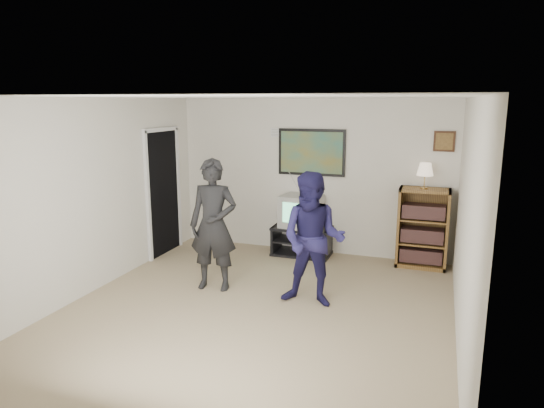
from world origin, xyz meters
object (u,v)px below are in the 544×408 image
Objects in this scene: crt_television at (301,211)px; person_tall at (213,225)px; bookshelf at (423,228)px; media_stand at (302,241)px; person_short at (313,240)px.

crt_television is 0.35× the size of person_tall.
bookshelf reaches higher than crt_television.
bookshelf is 3.16m from person_tall.
person_short is at bearing -70.50° from media_stand.
person_tall reaches higher than person_short.
person_tall is (-0.71, -1.77, 0.64)m from media_stand.
person_short is (-1.20, -1.90, 0.22)m from bookshelf.
crt_television is (-0.02, 0.00, 0.49)m from media_stand.
media_stand is 1.89m from bookshelf.
crt_television is 0.51× the size of bookshelf.
media_stand is at bearing -178.46° from bookshelf.
person_tall is at bearing -104.94° from crt_television.
person_tall is at bearing -144.74° from bookshelf.
crt_television is at bearing -178.47° from bookshelf.
bookshelf is at bearing 1.48° from media_stand.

